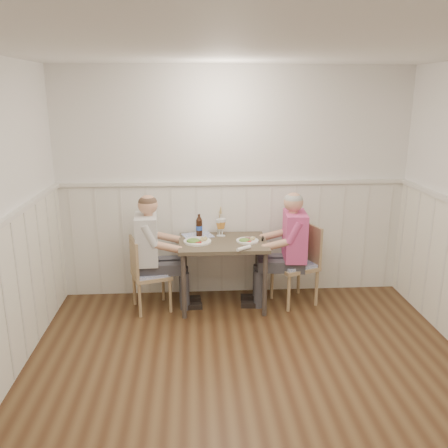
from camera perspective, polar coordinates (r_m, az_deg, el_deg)
name	(u,v)px	position (r m, az deg, el deg)	size (l,w,h in m)	color
ground_plane	(258,409)	(3.86, 4.11, -21.28)	(4.50, 4.50, 0.00)	#422916
room_shell	(262,215)	(3.19, 4.63, 1.09)	(4.04, 4.54, 2.60)	white
wainscot	(249,288)	(4.11, 3.00, -7.74)	(4.00, 4.49, 1.34)	white
dining_table	(223,250)	(5.18, -0.14, -3.12)	(0.95, 0.70, 0.75)	#4D432F
chair_right	(299,261)	(5.39, 9.02, -4.41)	(0.55, 0.55, 0.90)	tan
chair_left	(146,271)	(5.21, -9.32, -5.64)	(0.48, 0.48, 0.82)	tan
man_in_pink	(290,258)	(5.29, 7.97, -4.06)	(0.63, 0.43, 1.31)	#3F3F47
diner_cream	(151,261)	(5.21, -8.74, -4.43)	(0.62, 0.43, 1.30)	#3F3F47
plate_man	(247,240)	(5.14, 2.75, -1.91)	(0.24, 0.24, 0.06)	white
plate_diner	(196,241)	(5.10, -3.37, -2.00)	(0.30, 0.30, 0.08)	white
beer_glass_a	(222,224)	(5.29, -0.23, -0.05)	(0.08, 0.08, 0.20)	silver
beer_glass_b	(219,225)	(5.30, -0.55, -0.11)	(0.08, 0.08, 0.19)	silver
beer_bottle	(199,226)	(5.30, -3.01, -0.30)	(0.07, 0.07, 0.26)	black
rolled_napkin	(244,248)	(4.87, 2.41, -2.92)	(0.16, 0.14, 0.04)	white
grass_vase	(219,221)	(5.39, -0.65, 0.38)	(0.04, 0.04, 0.33)	silver
gingham_mat	(198,235)	(5.35, -3.18, -1.38)	(0.38, 0.34, 0.01)	#576EC1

